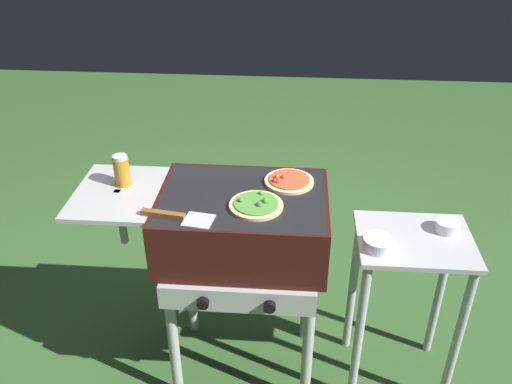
% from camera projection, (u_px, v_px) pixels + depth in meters
% --- Properties ---
extents(ground_plane, '(8.00, 8.00, 0.00)m').
position_uv_depth(ground_plane, '(245.00, 362.00, 2.46)').
color(ground_plane, '#38602D').
extents(grill, '(0.96, 0.53, 0.90)m').
position_uv_depth(grill, '(239.00, 228.00, 2.07)').
color(grill, '#38110F').
rests_on(grill, ground_plane).
extents(pizza_veggie, '(0.20, 0.20, 0.03)m').
position_uv_depth(pizza_veggie, '(256.00, 205.00, 1.93)').
color(pizza_veggie, '#E0C17F').
rests_on(pizza_veggie, grill).
extents(pizza_pepperoni, '(0.19, 0.19, 0.03)m').
position_uv_depth(pizza_pepperoni, '(288.00, 181.00, 2.07)').
color(pizza_pepperoni, beige).
rests_on(pizza_pepperoni, grill).
extents(sauce_jar, '(0.06, 0.06, 0.13)m').
position_uv_depth(sauce_jar, '(122.00, 171.00, 2.04)').
color(sauce_jar, '#B77A1E').
rests_on(sauce_jar, grill).
extents(spatula, '(0.27, 0.10, 0.02)m').
position_uv_depth(spatula, '(178.00, 217.00, 1.86)').
color(spatula, '#B7BABF').
rests_on(spatula, grill).
extents(prep_table, '(0.44, 0.36, 0.74)m').
position_uv_depth(prep_table, '(407.00, 281.00, 2.14)').
color(prep_table, '#B2B2B7').
rests_on(prep_table, ground_plane).
extents(topping_bowl_near, '(0.09, 0.09, 0.04)m').
position_uv_depth(topping_bowl_near, '(447.00, 226.00, 2.06)').
color(topping_bowl_near, silver).
rests_on(topping_bowl_near, prep_table).
extents(topping_bowl_far, '(0.12, 0.12, 0.04)m').
position_uv_depth(topping_bowl_far, '(378.00, 244.00, 1.97)').
color(topping_bowl_far, silver).
rests_on(topping_bowl_far, prep_table).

